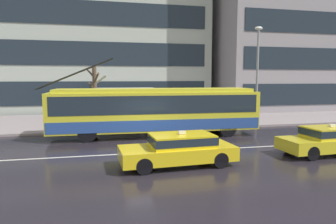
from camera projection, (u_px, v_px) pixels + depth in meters
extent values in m
plane|color=#252028|center=(149.00, 147.00, 15.31)|extent=(160.00, 160.00, 0.00)
cube|color=gray|center=(131.00, 120.00, 24.52)|extent=(80.00, 10.00, 0.14)
cube|color=silver|center=(153.00, 152.00, 14.14)|extent=(72.00, 0.14, 0.01)
cube|color=yellow|center=(155.00, 111.00, 18.13)|extent=(12.38, 2.86, 2.25)
cube|color=gold|center=(155.00, 90.00, 17.99)|extent=(11.64, 2.59, 0.20)
cube|color=#1E2833|center=(155.00, 103.00, 18.07)|extent=(11.89, 2.88, 1.04)
cube|color=#294B96|center=(155.00, 122.00, 18.21)|extent=(12.26, 2.89, 0.63)
cube|color=#1E2833|center=(250.00, 102.00, 19.23)|extent=(0.18, 2.24, 1.13)
cube|color=black|center=(248.00, 93.00, 19.13)|extent=(0.21, 1.93, 0.28)
cylinder|color=black|center=(76.00, 74.00, 17.36)|extent=(4.27, 0.17, 1.81)
cylinder|color=black|center=(75.00, 73.00, 16.67)|extent=(4.27, 0.17, 1.81)
cylinder|color=black|center=(215.00, 123.00, 20.12)|extent=(1.05, 0.33, 1.04)
cylinder|color=black|center=(228.00, 128.00, 17.94)|extent=(1.05, 0.33, 1.04)
cylinder|color=black|center=(90.00, 126.00, 18.59)|extent=(1.05, 0.33, 1.04)
cylinder|color=black|center=(87.00, 133.00, 16.41)|extent=(1.05, 0.33, 1.04)
cube|color=yellow|center=(328.00, 143.00, 13.80)|extent=(4.51, 1.89, 0.55)
cube|color=yellow|center=(332.00, 132.00, 13.79)|extent=(2.46, 1.57, 0.48)
cube|color=#1E2833|center=(332.00, 132.00, 13.79)|extent=(2.50, 1.59, 0.31)
cube|color=silver|center=(332.00, 125.00, 13.76)|extent=(0.29, 0.17, 0.12)
cylinder|color=black|center=(312.00, 153.00, 12.73)|extent=(0.63, 0.22, 0.62)
cylinder|color=black|center=(289.00, 146.00, 14.19)|extent=(0.63, 0.22, 0.62)
cube|color=yellow|center=(177.00, 153.00, 12.01)|extent=(4.68, 2.06, 0.55)
cube|color=yellow|center=(182.00, 140.00, 12.01)|extent=(2.56, 1.69, 0.48)
cube|color=#1E2833|center=(182.00, 139.00, 12.00)|extent=(2.60, 1.71, 0.31)
cube|color=silver|center=(182.00, 132.00, 11.97)|extent=(0.29, 0.18, 0.12)
cylinder|color=black|center=(144.00, 166.00, 10.86)|extent=(0.63, 0.24, 0.62)
cylinder|color=black|center=(137.00, 155.00, 12.40)|extent=(0.63, 0.24, 0.62)
cylinder|color=black|center=(220.00, 160.00, 11.68)|extent=(0.63, 0.24, 0.62)
cylinder|color=black|center=(205.00, 151.00, 13.21)|extent=(0.63, 0.24, 0.62)
cylinder|color=gray|center=(153.00, 108.00, 20.80)|extent=(0.08, 0.08, 2.60)
cylinder|color=gray|center=(96.00, 109.00, 19.97)|extent=(0.08, 0.08, 2.60)
cylinder|color=gray|center=(151.00, 106.00, 21.97)|extent=(0.08, 0.08, 2.60)
cylinder|color=gray|center=(96.00, 107.00, 21.13)|extent=(0.08, 0.08, 2.60)
cube|color=#99ADB2|center=(124.00, 106.00, 21.54)|extent=(3.69, 0.04, 2.08)
cube|color=#B2B2B7|center=(124.00, 88.00, 20.82)|extent=(4.19, 1.50, 0.08)
cube|color=brown|center=(124.00, 119.00, 21.35)|extent=(2.72, 0.36, 0.08)
cylinder|color=black|center=(190.00, 120.00, 20.98)|extent=(0.14, 0.14, 0.88)
cylinder|color=black|center=(190.00, 120.00, 21.13)|extent=(0.14, 0.14, 0.88)
cylinder|color=#564E59|center=(190.00, 110.00, 20.97)|extent=(0.41, 0.41, 0.56)
sphere|color=tan|center=(190.00, 104.00, 20.93)|extent=(0.23, 0.23, 0.23)
cone|color=red|center=(190.00, 100.00, 20.78)|extent=(1.24, 1.24, 0.28)
cylinder|color=#333333|center=(190.00, 107.00, 20.84)|extent=(0.02, 0.02, 0.75)
cylinder|color=#594551|center=(188.00, 118.00, 22.03)|extent=(0.14, 0.14, 0.89)
cylinder|color=#594551|center=(187.00, 118.00, 22.18)|extent=(0.14, 0.14, 0.89)
cylinder|color=maroon|center=(188.00, 108.00, 22.02)|extent=(0.38, 0.38, 0.60)
sphere|color=tan|center=(188.00, 102.00, 21.97)|extent=(0.22, 0.22, 0.22)
cylinder|color=brown|center=(147.00, 120.00, 21.36)|extent=(0.14, 0.14, 0.78)
cylinder|color=brown|center=(145.00, 120.00, 21.41)|extent=(0.14, 0.14, 0.78)
cylinder|color=#493034|center=(146.00, 110.00, 21.31)|extent=(0.50, 0.50, 0.62)
sphere|color=#D38A87|center=(146.00, 104.00, 21.26)|extent=(0.22, 0.22, 0.22)
cone|color=red|center=(147.00, 100.00, 21.19)|extent=(1.41, 1.41, 0.28)
cylinder|color=#333333|center=(147.00, 108.00, 21.25)|extent=(0.02, 0.02, 0.77)
cylinder|color=#514942|center=(152.00, 118.00, 22.30)|extent=(0.14, 0.14, 0.79)
cylinder|color=#514942|center=(152.00, 118.00, 22.15)|extent=(0.14, 0.14, 0.79)
cylinder|color=#483A27|center=(152.00, 109.00, 22.14)|extent=(0.41, 0.41, 0.64)
sphere|color=tan|center=(152.00, 103.00, 22.09)|extent=(0.22, 0.22, 0.22)
cone|color=#CA335B|center=(152.00, 99.00, 21.95)|extent=(1.16, 1.16, 0.28)
cylinder|color=#333333|center=(152.00, 106.00, 22.01)|extent=(0.02, 0.02, 0.78)
cylinder|color=gray|center=(257.00, 78.00, 21.62)|extent=(0.16, 0.16, 6.75)
ellipsoid|color=silver|center=(259.00, 28.00, 21.23)|extent=(0.60, 0.32, 0.24)
cylinder|color=#4E3E2F|center=(95.00, 97.00, 20.62)|extent=(0.29, 0.29, 4.12)
cylinder|color=brown|center=(92.00, 88.00, 20.17)|extent=(0.47, 0.82, 0.76)
cylinder|color=#49432F|center=(100.00, 80.00, 20.98)|extent=(0.88, 0.98, 0.66)
cylinder|color=#4C3C35|center=(90.00, 73.00, 20.58)|extent=(0.68, 0.58, 0.71)
cylinder|color=brown|center=(96.00, 78.00, 19.89)|extent=(0.42, 1.34, 0.72)
cube|color=#B0B9AC|center=(80.00, 7.00, 32.72)|extent=(26.69, 10.61, 22.51)
cube|color=#1E2833|center=(79.00, 93.00, 28.57)|extent=(25.09, 0.06, 2.25)
cube|color=#1E2833|center=(78.00, 53.00, 28.15)|extent=(25.09, 0.06, 2.25)
cube|color=#1E2833|center=(76.00, 12.00, 27.73)|extent=(25.09, 0.06, 2.25)
cube|color=gray|center=(305.00, 22.00, 37.00)|extent=(24.88, 14.89, 20.87)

